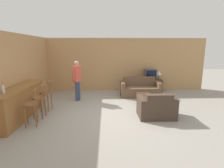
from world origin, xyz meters
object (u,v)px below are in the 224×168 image
object	(u,v)px
bar_chair_near	(31,107)
table_lamp	(159,73)
armchair_near	(156,108)
couch_far	(140,89)
tv	(150,74)
bottle	(3,89)
person_by_window	(77,78)
tv_unit	(150,85)
bar_chair_mid	(39,100)
bar_chair_far	(46,95)
coffee_table	(145,96)

from	to	relation	value
bar_chair_near	table_lamp	xyz separation A→B (m)	(4.63, 3.83, 0.35)
armchair_near	couch_far	bearing A→B (deg)	90.78
tv	bottle	size ratio (longest dim) A/B	2.14
bar_chair_near	person_by_window	distance (m)	2.55
tv_unit	bottle	size ratio (longest dim) A/B	4.53
bar_chair_near	table_lamp	bearing A→B (deg)	39.60
bar_chair_mid	couch_far	bearing A→B (deg)	34.04
tv_unit	bottle	xyz separation A→B (m)	(-4.81, -3.98, 0.81)
armchair_near	table_lamp	bearing A→B (deg)	72.85
bar_chair_far	armchair_near	size ratio (longest dim) A/B	0.95
bar_chair_far	armchair_near	xyz separation A→B (m)	(3.60, -0.74, -0.26)
bar_chair_mid	table_lamp	bearing A→B (deg)	34.98
bar_chair_near	bar_chair_far	bearing A→B (deg)	89.99
armchair_near	person_by_window	world-z (taller)	person_by_window
bar_chair_mid	person_by_window	size ratio (longest dim) A/B	0.64
table_lamp	tv_unit	bearing A→B (deg)	180.00
coffee_table	tv	size ratio (longest dim) A/B	1.57
couch_far	armchair_near	world-z (taller)	couch_far
tv	person_by_window	size ratio (longest dim) A/B	0.35
couch_far	person_by_window	distance (m)	2.83
tv_unit	tv	distance (m)	0.55
bottle	person_by_window	size ratio (longest dim) A/B	0.16
table_lamp	bottle	bearing A→B (deg)	-142.73
bar_chair_near	couch_far	distance (m)	4.67
coffee_table	person_by_window	size ratio (longest dim) A/B	0.54
coffee_table	tv_unit	distance (m)	2.17
bar_chair_mid	tv_unit	size ratio (longest dim) A/B	0.88
bar_chair_far	person_by_window	bearing A→B (deg)	51.87
couch_far	armchair_near	distance (m)	2.51
bar_chair_near	bar_chair_far	world-z (taller)	same
bar_chair_near	coffee_table	xyz separation A→B (m)	(3.52, 1.77, -0.25)
armchair_near	bottle	bearing A→B (deg)	-171.34
tv_unit	bar_chair_mid	bearing A→B (deg)	-142.40
bar_chair_mid	coffee_table	xyz separation A→B (m)	(3.52, 1.18, -0.25)
bottle	table_lamp	distance (m)	6.57
person_by_window	bar_chair_mid	bearing A→B (deg)	-116.61
tv_unit	person_by_window	bearing A→B (deg)	-156.07
bar_chair_far	armchair_near	world-z (taller)	bar_chair_far
person_by_window	bar_chair_far	bearing A→B (deg)	-128.13
couch_far	armchair_near	size ratio (longest dim) A/B	1.60
couch_far	tv_unit	bearing A→B (deg)	52.33
coffee_table	tv_unit	bearing A→B (deg)	71.53
couch_far	tv	distance (m)	1.18
coffee_table	table_lamp	bearing A→B (deg)	61.66
armchair_near	coffee_table	world-z (taller)	armchair_near
tv_unit	tv	bearing A→B (deg)	-90.00
bar_chair_mid	coffee_table	world-z (taller)	bar_chair_mid
bar_chair_far	bottle	world-z (taller)	bottle
coffee_table	table_lamp	xyz separation A→B (m)	(1.11, 2.06, 0.60)
tv	bar_chair_mid	bearing A→B (deg)	-142.43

